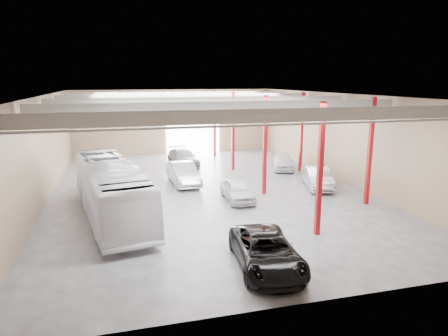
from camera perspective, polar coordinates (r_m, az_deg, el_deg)
name	(u,v)px	position (r m, az deg, el deg)	size (l,w,h in m)	color
depot_shell	(206,123)	(29.36, -2.57, 6.49)	(22.12, 32.12, 7.06)	#45454A
coach_bus	(111,190)	(24.46, -15.85, -3.00)	(2.87, 12.27, 3.42)	white
black_sedan	(266,251)	(17.78, 6.06, -11.75)	(2.55, 5.52, 1.53)	black
car_row_a	(237,190)	(27.17, 1.89, -3.15)	(1.69, 4.21, 1.43)	silver
car_row_b	(183,174)	(31.44, -5.87, -0.80)	(1.79, 5.14, 1.69)	#B9B9BE
car_row_c	(183,158)	(38.19, -5.87, 1.48)	(2.20, 5.40, 1.57)	slate
car_right_near	(317,177)	(31.10, 13.17, -1.31)	(1.69, 4.84, 1.59)	#AEADB2
car_right_far	(283,161)	(36.88, 8.40, 0.99)	(1.81, 4.49, 1.53)	silver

